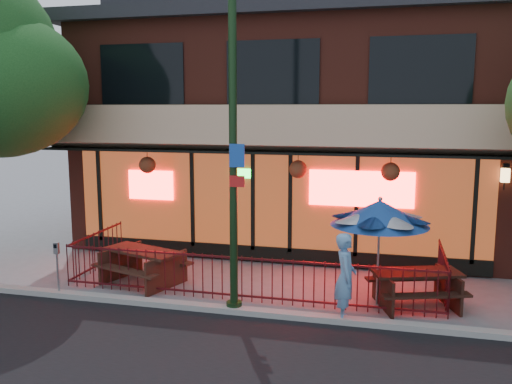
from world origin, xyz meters
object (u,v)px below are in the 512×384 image
picnic_table_right (416,283)px  picnic_table_left (143,261)px  street_light (233,157)px  patio_umbrella (380,213)px  parking_meter_near (57,260)px  pedestrian (345,277)px

picnic_table_right → picnic_table_left: bearing=179.6°
street_light → picnic_table_left: bearing=155.1°
street_light → picnic_table_left: street_light is taller
patio_umbrella → parking_meter_near: patio_umbrella is taller
street_light → picnic_table_right: bearing=17.8°
picnic_table_right → pedestrian: 1.80m
picnic_table_left → picnic_table_right: (6.18, -0.05, -0.03)m
street_light → pedestrian: street_light is taller
picnic_table_left → pedestrian: 4.96m
picnic_table_left → picnic_table_right: picnic_table_left is taller
picnic_table_left → pedestrian: pedestrian is taller
picnic_table_left → picnic_table_right: bearing=-0.4°
picnic_table_right → parking_meter_near: parking_meter_near is taller
picnic_table_right → patio_umbrella: bearing=-176.2°
picnic_table_left → parking_meter_near: bearing=-138.0°
pedestrian → parking_meter_near: size_ratio=1.44×
street_light → picnic_table_right: size_ratio=3.28×
parking_meter_near → street_light: bearing=1.0°
picnic_table_right → patio_umbrella: patio_umbrella is taller
picnic_table_left → parking_meter_near: (-1.42, -1.27, 0.29)m
pedestrian → parking_meter_near: (-6.23, -0.13, -0.05)m
picnic_table_left → pedestrian: size_ratio=1.30×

